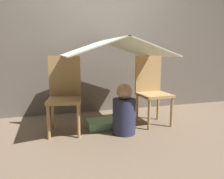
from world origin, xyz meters
The scene contains 7 objects.
ground_plane centered at (0.00, 0.00, 0.00)m, with size 8.80×8.80×0.00m, color #7A6651.
wall_back centered at (0.00, 1.02, 1.25)m, with size 7.00×0.05×2.50m.
chair_left centered at (-0.58, 0.20, 0.49)m, with size 0.45×0.45×0.93m.
chair_right centered at (0.59, 0.20, 0.49)m, with size 0.41×0.41×0.93m.
sheet_canopy centered at (0.00, 0.12, 1.03)m, with size 1.18×1.20×0.21m.
person_front centered at (0.09, -0.08, 0.26)m, with size 0.28×0.28×0.61m.
floor_cushion centered at (-0.12, 0.19, 0.05)m, with size 0.37×0.29×0.10m.
Camera 1 is at (-0.76, -2.46, 0.97)m, focal length 35.00 mm.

